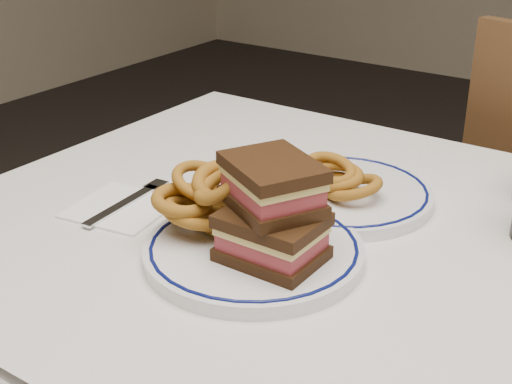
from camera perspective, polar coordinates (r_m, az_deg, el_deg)
The scene contains 8 objects.
dining_table at distance 0.98m, azimuth 10.96°, elevation -10.27°, with size 1.27×0.87×0.75m.
main_plate at distance 0.89m, azimuth -0.18°, elevation -4.70°, with size 0.28×0.28×0.02m.
reuben_sandwich at distance 0.84m, azimuth 1.31°, elevation -1.51°, with size 0.15×0.14×0.12m.
onion_rings_main at distance 0.91m, azimuth -4.17°, elevation -0.57°, with size 0.13×0.13×0.12m.
ketchup_ramekin at distance 0.96m, azimuth 0.36°, elevation -0.51°, with size 0.06×0.06×0.04m.
far_plate at distance 1.05m, azimuth 6.88°, elevation -0.11°, with size 0.26×0.26×0.02m.
onion_rings_far at distance 1.02m, azimuth 6.61°, elevation 1.02°, with size 0.12×0.09×0.06m.
napkin_fork at distance 1.04m, azimuth -10.57°, elevation -1.13°, with size 0.15×0.17×0.01m.
Camera 1 is at (0.30, -0.75, 1.20)m, focal length 50.00 mm.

